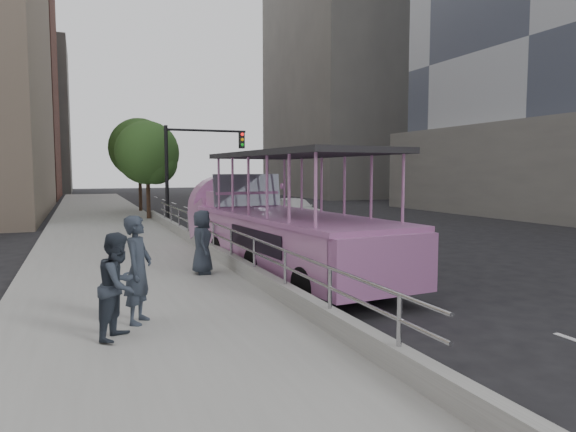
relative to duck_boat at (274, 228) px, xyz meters
name	(u,v)px	position (x,y,z in m)	size (l,w,h in m)	color
ground	(333,270)	(1.68, -0.49, -1.28)	(160.00, 160.00, 0.00)	black
sidewalk	(111,235)	(-4.07, 9.51, -1.13)	(5.50, 80.00, 0.30)	#9D9D98
kerb_wall	(214,250)	(-1.44, 1.51, -0.80)	(0.24, 30.00, 0.36)	#A7A7A2
guardrail	(214,229)	(-1.44, 1.51, -0.14)	(0.07, 22.00, 0.71)	#A4A4A8
duck_boat	(274,228)	(0.00, 0.00, 0.00)	(3.36, 10.60, 3.46)	black
car	(295,209)	(6.40, 13.60, -0.55)	(1.73, 4.29, 1.46)	white
pedestrian_near	(138,269)	(-4.35, -4.89, -0.05)	(0.69, 0.45, 1.88)	#29313C
pedestrian_mid	(119,285)	(-4.72, -5.61, -0.14)	(0.82, 0.64, 1.68)	#29313C
pedestrian_far	(202,242)	(-2.37, -1.04, -0.16)	(0.81, 0.52, 1.65)	#29313C
parking_sign	(204,205)	(-0.86, 5.32, 0.35)	(0.08, 0.58, 2.58)	black
traffic_signal	(190,160)	(-0.02, 12.01, 2.21)	(4.20, 0.32, 5.20)	black
street_tree_near	(149,155)	(-1.62, 15.44, 2.53)	(3.52, 3.52, 5.72)	#342217
street_tree_far	(141,151)	(-1.42, 21.44, 3.02)	(3.97, 3.97, 6.45)	#342217
midrise_stone_a	(367,64)	(27.68, 41.51, 14.72)	(20.00, 20.00, 32.00)	slate
midrise_stone_b	(4,117)	(-14.32, 63.51, 8.72)	(16.00, 14.00, 20.00)	slate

